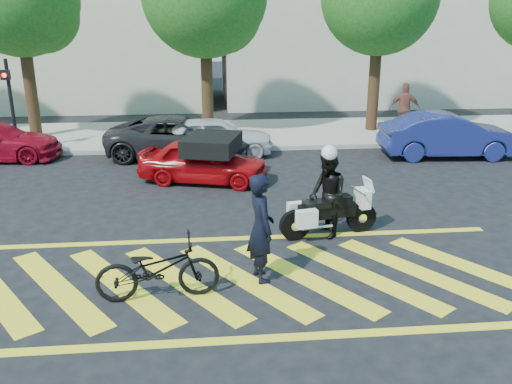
{
  "coord_description": "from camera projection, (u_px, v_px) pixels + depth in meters",
  "views": [
    {
      "loc": [
        -0.13,
        -8.84,
        4.67
      ],
      "look_at": [
        0.9,
        1.89,
        1.05
      ],
      "focal_mm": 38.0,
      "sensor_mm": 36.0,
      "label": 1
    }
  ],
  "objects": [
    {
      "name": "crosswalk",
      "position": [
        215.0,
        281.0,
        9.84
      ],
      "size": [
        12.33,
        4.0,
        0.01
      ],
      "color": "yellow",
      "rests_on": "ground"
    },
    {
      "name": "signal_pole",
      "position": [
        10.0,
        99.0,
        17.84
      ],
      "size": [
        0.28,
        0.43,
        3.2
      ],
      "color": "black",
      "rests_on": "ground"
    },
    {
      "name": "building_left",
      "position": [
        45.0,
        4.0,
        27.35
      ],
      "size": [
        16.0,
        8.0,
        10.0
      ],
      "primitive_type": "cube",
      "color": "beige",
      "rests_on": "ground"
    },
    {
      "name": "ground",
      "position": [
        217.0,
        281.0,
        9.85
      ],
      "size": [
        90.0,
        90.0,
        0.0
      ],
      "primitive_type": "plane",
      "color": "black",
      "rests_on": "ground"
    },
    {
      "name": "officer_moto",
      "position": [
        327.0,
        195.0,
        11.55
      ],
      "size": [
        0.87,
        1.03,
        1.87
      ],
      "primitive_type": "imported",
      "rotation": [
        0.0,
        0.0,
        -1.37
      ],
      "color": "black",
      "rests_on": "ground"
    },
    {
      "name": "pedestrian_right",
      "position": [
        405.0,
        109.0,
        20.58
      ],
      "size": [
        1.23,
        0.76,
        1.96
      ],
      "primitive_type": "imported",
      "rotation": [
        0.0,
        0.0,
        2.88
      ],
      "color": "brown",
      "rests_on": "sidewalk"
    },
    {
      "name": "officer_bike",
      "position": [
        261.0,
        228.0,
        9.63
      ],
      "size": [
        0.62,
        0.81,
        2.0
      ],
      "primitive_type": "imported",
      "rotation": [
        0.0,
        0.0,
        1.78
      ],
      "color": "black",
      "rests_on": "ground"
    },
    {
      "name": "police_motorcycle",
      "position": [
        327.0,
        213.0,
        11.67
      ],
      "size": [
        2.22,
        0.9,
        0.99
      ],
      "rotation": [
        0.0,
        0.0,
        0.2
      ],
      "color": "black",
      "rests_on": "ground"
    },
    {
      "name": "parked_right",
      "position": [
        448.0,
        135.0,
        17.99
      ],
      "size": [
        4.55,
        1.84,
        1.47
      ],
      "primitive_type": "imported",
      "rotation": [
        0.0,
        0.0,
        1.51
      ],
      "color": "navy",
      "rests_on": "ground"
    },
    {
      "name": "bicycle",
      "position": [
        158.0,
        269.0,
        9.1
      ],
      "size": [
        2.13,
        0.9,
        1.09
      ],
      "primitive_type": "imported",
      "rotation": [
        0.0,
        0.0,
        1.66
      ],
      "color": "black",
      "rests_on": "ground"
    },
    {
      "name": "tree_right",
      "position": [
        382.0,
        0.0,
        20.22
      ],
      "size": [
        4.4,
        4.4,
        7.41
      ],
      "color": "black",
      "rests_on": "ground"
    },
    {
      "name": "sidewalk",
      "position": [
        209.0,
        134.0,
        21.15
      ],
      "size": [
        60.0,
        5.0,
        0.15
      ],
      "primitive_type": "cube",
      "color": "#9E998E",
      "rests_on": "ground"
    },
    {
      "name": "parked_mid_right",
      "position": [
        214.0,
        137.0,
        18.09
      ],
      "size": [
        4.02,
        1.81,
        1.34
      ],
      "primitive_type": "imported",
      "rotation": [
        0.0,
        0.0,
        1.63
      ],
      "color": "silver",
      "rests_on": "ground"
    },
    {
      "name": "red_convertible",
      "position": [
        204.0,
        161.0,
        15.37
      ],
      "size": [
        3.9,
        2.4,
        1.24
      ],
      "primitive_type": "imported",
      "rotation": [
        0.0,
        0.0,
        1.29
      ],
      "color": "#A6070C",
      "rests_on": "ground"
    },
    {
      "name": "parked_mid_left",
      "position": [
        179.0,
        137.0,
        18.04
      ],
      "size": [
        4.97,
        2.55,
        1.34
      ],
      "primitive_type": "imported",
      "rotation": [
        0.0,
        0.0,
        1.5
      ],
      "color": "black",
      "rests_on": "ground"
    },
    {
      "name": "tree_left",
      "position": [
        23.0,
        1.0,
        19.06
      ],
      "size": [
        4.2,
        4.2,
        7.26
      ],
      "color": "black",
      "rests_on": "ground"
    }
  ]
}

